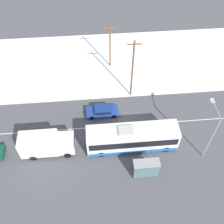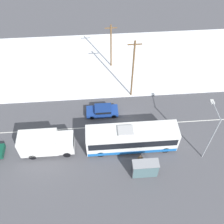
{
  "view_description": "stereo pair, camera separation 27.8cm",
  "coord_description": "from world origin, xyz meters",
  "px_view_note": "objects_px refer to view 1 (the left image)",
  "views": [
    {
      "loc": [
        -3.96,
        -20.72,
        27.95
      ],
      "look_at": [
        -2.01,
        1.28,
        1.4
      ],
      "focal_mm": 42.0,
      "sensor_mm": 36.0,
      "label": 1
    },
    {
      "loc": [
        -3.68,
        -20.75,
        27.95
      ],
      "look_at": [
        -2.01,
        1.28,
        1.4
      ],
      "focal_mm": 42.0,
      "sensor_mm": 36.0,
      "label": 2
    }
  ],
  "objects_px": {
    "utility_pole_roadside": "(132,69)",
    "utility_pole_snowlot": "(110,46)",
    "sedan_car": "(102,111)",
    "streetlamp": "(212,129)",
    "city_bus": "(132,138)",
    "pedestrian_at_stop": "(141,159)",
    "bus_shelter": "(147,168)",
    "box_truck": "(46,144)"
  },
  "relations": [
    {
      "from": "utility_pole_roadside",
      "to": "pedestrian_at_stop",
      "type": "bearing_deg",
      "value": -91.8
    },
    {
      "from": "utility_pole_roadside",
      "to": "utility_pole_snowlot",
      "type": "distance_m",
      "value": 7.23
    },
    {
      "from": "utility_pole_roadside",
      "to": "bus_shelter",
      "type": "bearing_deg",
      "value": -90.04
    },
    {
      "from": "box_truck",
      "to": "utility_pole_roadside",
      "type": "distance_m",
      "value": 14.62
    },
    {
      "from": "bus_shelter",
      "to": "utility_pole_roadside",
      "type": "distance_m",
      "value": 13.24
    },
    {
      "from": "utility_pole_snowlot",
      "to": "city_bus",
      "type": "bearing_deg",
      "value": -84.95
    },
    {
      "from": "streetlamp",
      "to": "utility_pole_snowlot",
      "type": "relative_size",
      "value": 0.98
    },
    {
      "from": "city_bus",
      "to": "sedan_car",
      "type": "distance_m",
      "value": 6.46
    },
    {
      "from": "streetlamp",
      "to": "utility_pole_roadside",
      "type": "height_order",
      "value": "utility_pole_roadside"
    },
    {
      "from": "box_truck",
      "to": "bus_shelter",
      "type": "distance_m",
      "value": 12.11
    },
    {
      "from": "pedestrian_at_stop",
      "to": "utility_pole_roadside",
      "type": "bearing_deg",
      "value": 88.2
    },
    {
      "from": "pedestrian_at_stop",
      "to": "streetlamp",
      "type": "relative_size",
      "value": 0.24
    },
    {
      "from": "box_truck",
      "to": "bus_shelter",
      "type": "bearing_deg",
      "value": -20.4
    },
    {
      "from": "box_truck",
      "to": "bus_shelter",
      "type": "relative_size",
      "value": 2.18
    },
    {
      "from": "streetlamp",
      "to": "utility_pole_roadside",
      "type": "relative_size",
      "value": 0.78
    },
    {
      "from": "city_bus",
      "to": "pedestrian_at_stop",
      "type": "relative_size",
      "value": 6.23
    },
    {
      "from": "box_truck",
      "to": "pedestrian_at_stop",
      "type": "relative_size",
      "value": 3.65
    },
    {
      "from": "utility_pole_snowlot",
      "to": "pedestrian_at_stop",
      "type": "bearing_deg",
      "value": -83.46
    },
    {
      "from": "pedestrian_at_stop",
      "to": "city_bus",
      "type": "bearing_deg",
      "value": 105.42
    },
    {
      "from": "sedan_car",
      "to": "utility_pole_snowlot",
      "type": "distance_m",
      "value": 10.67
    },
    {
      "from": "city_bus",
      "to": "bus_shelter",
      "type": "relative_size",
      "value": 3.71
    },
    {
      "from": "city_bus",
      "to": "streetlamp",
      "type": "relative_size",
      "value": 1.49
    },
    {
      "from": "streetlamp",
      "to": "utility_pole_snowlot",
      "type": "distance_m",
      "value": 19.68
    },
    {
      "from": "utility_pole_roadside",
      "to": "utility_pole_snowlot",
      "type": "bearing_deg",
      "value": 109.73
    },
    {
      "from": "sedan_car",
      "to": "pedestrian_at_stop",
      "type": "xyz_separation_m",
      "value": [
        3.97,
        -8.01,
        0.36
      ]
    },
    {
      "from": "city_bus",
      "to": "sedan_car",
      "type": "height_order",
      "value": "city_bus"
    },
    {
      "from": "box_truck",
      "to": "utility_pole_snowlot",
      "type": "xyz_separation_m",
      "value": [
        8.94,
        15.36,
        2.23
      ]
    },
    {
      "from": "city_bus",
      "to": "bus_shelter",
      "type": "bearing_deg",
      "value": -75.76
    },
    {
      "from": "utility_pole_snowlot",
      "to": "bus_shelter",
      "type": "bearing_deg",
      "value": -82.99
    },
    {
      "from": "box_truck",
      "to": "pedestrian_at_stop",
      "type": "xyz_separation_m",
      "value": [
        11.01,
        -2.65,
        -0.62
      ]
    },
    {
      "from": "city_bus",
      "to": "utility_pole_snowlot",
      "type": "xyz_separation_m",
      "value": [
        -1.37,
        15.48,
        2.2
      ]
    },
    {
      "from": "bus_shelter",
      "to": "streetlamp",
      "type": "bearing_deg",
      "value": 18.94
    },
    {
      "from": "city_bus",
      "to": "box_truck",
      "type": "relative_size",
      "value": 1.71
    },
    {
      "from": "bus_shelter",
      "to": "utility_pole_snowlot",
      "type": "distance_m",
      "value": 19.86
    },
    {
      "from": "sedan_car",
      "to": "bus_shelter",
      "type": "distance_m",
      "value": 10.56
    },
    {
      "from": "city_bus",
      "to": "box_truck",
      "type": "height_order",
      "value": "city_bus"
    },
    {
      "from": "pedestrian_at_stop",
      "to": "utility_pole_snowlot",
      "type": "relative_size",
      "value": 0.23
    },
    {
      "from": "sedan_car",
      "to": "streetlamp",
      "type": "relative_size",
      "value": 0.59
    },
    {
      "from": "city_bus",
      "to": "streetlamp",
      "type": "height_order",
      "value": "streetlamp"
    },
    {
      "from": "bus_shelter",
      "to": "utility_pole_roadside",
      "type": "bearing_deg",
      "value": 89.96
    },
    {
      "from": "box_truck",
      "to": "bus_shelter",
      "type": "height_order",
      "value": "box_truck"
    },
    {
      "from": "city_bus",
      "to": "pedestrian_at_stop",
      "type": "height_order",
      "value": "city_bus"
    }
  ]
}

